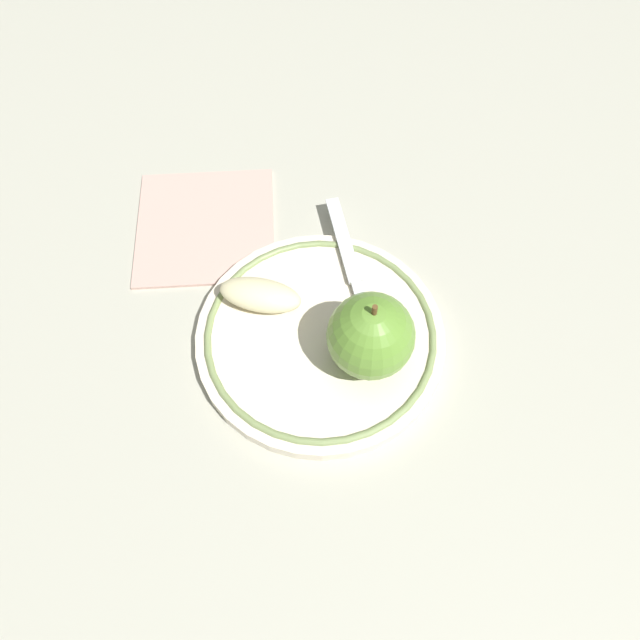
{
  "coord_description": "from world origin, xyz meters",
  "views": [
    {
      "loc": [
        0.23,
        -0.05,
        0.46
      ],
      "look_at": [
        -0.01,
        -0.0,
        0.03
      ],
      "focal_mm": 35.0,
      "sensor_mm": 36.0,
      "label": 1
    }
  ],
  "objects": [
    {
      "name": "apple_slice_front",
      "position": [
        -0.05,
        -0.04,
        0.03
      ],
      "size": [
        0.06,
        0.08,
        0.02
      ],
      "primitive_type": "ellipsoid",
      "rotation": [
        0.0,
        0.0,
        1.14
      ],
      "color": "beige",
      "rests_on": "plate"
    },
    {
      "name": "ground_plane",
      "position": [
        0.0,
        0.0,
        0.0
      ],
      "size": [
        2.0,
        2.0,
        0.0
      ],
      "primitive_type": "plane",
      "color": "#ACAA9A"
    },
    {
      "name": "napkin_folded",
      "position": [
        -0.15,
        -0.08,
        0.0
      ],
      "size": [
        0.15,
        0.14,
        0.01
      ],
      "primitive_type": "cube",
      "rotation": [
        0.0,
        0.0,
        -0.15
      ],
      "color": "#C9A093",
      "rests_on": "ground_plane"
    },
    {
      "name": "fork",
      "position": [
        -0.06,
        0.04,
        0.02
      ],
      "size": [
        0.17,
        0.03,
        0.0
      ],
      "rotation": [
        0.0,
        0.0,
        6.28
      ],
      "color": "silver",
      "rests_on": "plate"
    },
    {
      "name": "plate",
      "position": [
        -0.01,
        -0.0,
        0.01
      ],
      "size": [
        0.2,
        0.2,
        0.01
      ],
      "color": "beige",
      "rests_on": "ground_plane"
    },
    {
      "name": "apple_red_whole",
      "position": [
        0.02,
        0.03,
        0.05
      ],
      "size": [
        0.07,
        0.07,
        0.08
      ],
      "color": "olive",
      "rests_on": "plate"
    }
  ]
}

